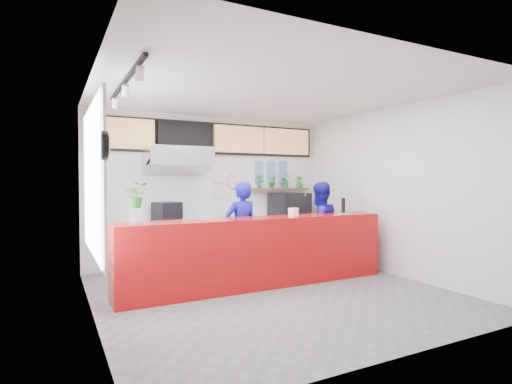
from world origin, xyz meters
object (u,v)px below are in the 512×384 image
object	(u,v)px
panini_oven	(167,212)
staff_center	(241,230)
pepper_mill	(343,205)
staff_right	(319,226)
service_counter	(259,252)
espresso_machine	(290,205)

from	to	relation	value
panini_oven	staff_center	distance (m)	1.60
panini_oven	pepper_mill	xyz separation A→B (m)	(2.67, -1.85, 0.16)
panini_oven	staff_right	size ratio (longest dim) A/B	0.26
service_counter	panini_oven	world-z (taller)	panini_oven
staff_center	pepper_mill	distance (m)	1.86
espresso_machine	pepper_mill	distance (m)	1.86
pepper_mill	staff_center	bearing A→B (deg)	160.63
service_counter	panini_oven	xyz separation A→B (m)	(-1.01, 1.80, 0.54)
panini_oven	espresso_machine	size ratio (longest dim) A/B	0.54
pepper_mill	service_counter	bearing A→B (deg)	178.14
staff_center	staff_right	distance (m)	1.57
panini_oven	staff_right	xyz separation A→B (m)	(2.53, -1.35, -0.26)
staff_center	pepper_mill	xyz separation A→B (m)	(1.71, -0.60, 0.41)
staff_center	panini_oven	bearing A→B (deg)	-58.83
panini_oven	espresso_machine	bearing A→B (deg)	-15.95
pepper_mill	staff_right	bearing A→B (deg)	105.92
staff_right	pepper_mill	xyz separation A→B (m)	(0.14, -0.50, 0.42)
panini_oven	staff_right	world-z (taller)	staff_right
espresso_machine	staff_center	bearing A→B (deg)	-156.25
staff_center	pepper_mill	world-z (taller)	staff_center
service_counter	staff_right	xyz separation A→B (m)	(1.52, 0.45, 0.28)
panini_oven	espresso_machine	world-z (taller)	espresso_machine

